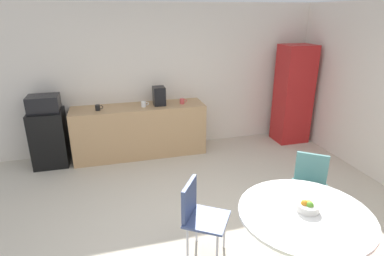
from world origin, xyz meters
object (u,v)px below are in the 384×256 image
(microwave, at_px, (44,104))
(mug_red, at_px, (98,108))
(round_table, at_px, (304,223))
(locker_cabinet, at_px, (293,94))
(fruit_bowl, at_px, (308,206))
(coffee_maker, at_px, (159,96))
(mug_white, at_px, (144,104))
(chair_navy, at_px, (198,211))
(chair_teal, at_px, (310,180))
(mug_green, at_px, (182,101))
(mini_fridge, at_px, (49,138))

(microwave, distance_m, mug_red, 0.83)
(microwave, xyz_separation_m, round_table, (2.64, -3.25, -0.45))
(locker_cabinet, relative_size, fruit_bowl, 9.00)
(mug_red, relative_size, coffee_maker, 0.40)
(locker_cabinet, bearing_deg, mug_white, 179.12)
(round_table, bearing_deg, chair_navy, 146.73)
(round_table, height_order, chair_navy, chair_navy)
(microwave, bearing_deg, fruit_bowl, -50.41)
(fruit_bowl, bearing_deg, chair_navy, 148.55)
(round_table, height_order, fruit_bowl, fruit_bowl)
(chair_teal, height_order, coffee_maker, coffee_maker)
(chair_teal, xyz_separation_m, mug_red, (-2.45, 2.37, 0.43))
(microwave, distance_m, round_table, 4.21)
(mug_white, bearing_deg, mug_green, 0.97)
(microwave, relative_size, chair_navy, 0.58)
(chair_teal, distance_m, fruit_bowl, 1.02)
(mug_white, bearing_deg, chair_navy, -85.67)
(mini_fridge, xyz_separation_m, mug_green, (2.26, -0.04, 0.48))
(chair_teal, distance_m, mug_red, 3.43)
(coffee_maker, bearing_deg, chair_navy, -91.69)
(microwave, xyz_separation_m, mug_green, (2.26, -0.04, -0.11))
(chair_teal, relative_size, fruit_bowl, 3.99)
(fruit_bowl, bearing_deg, mini_fridge, 129.59)
(round_table, distance_m, mug_red, 3.68)
(fruit_bowl, height_order, mug_green, mug_green)
(microwave, bearing_deg, round_table, -50.91)
(mini_fridge, xyz_separation_m, microwave, (0.00, 0.00, 0.60))
(fruit_bowl, distance_m, mug_white, 3.36)
(chair_teal, xyz_separation_m, coffee_maker, (-1.41, 2.44, 0.54))
(locker_cabinet, xyz_separation_m, mug_white, (-2.87, 0.04, 0.01))
(mini_fridge, bearing_deg, microwave, 0.00)
(mini_fridge, distance_m, mug_red, 0.96)
(chair_navy, bearing_deg, round_table, -33.27)
(fruit_bowl, xyz_separation_m, mug_green, (-0.40, 3.18, 0.18))
(mug_green, bearing_deg, mini_fridge, 178.88)
(mug_green, relative_size, mug_red, 1.00)
(mug_white, xyz_separation_m, mug_green, (0.68, 0.01, 0.00))
(locker_cabinet, xyz_separation_m, mug_red, (-3.63, 0.03, 0.01))
(mini_fridge, relative_size, coffee_maker, 2.91)
(mug_red, bearing_deg, mug_green, 0.96)
(mini_fridge, xyz_separation_m, coffee_maker, (1.86, 0.00, 0.59))
(fruit_bowl, xyz_separation_m, mug_red, (-1.85, 3.16, 0.18))
(locker_cabinet, xyz_separation_m, chair_teal, (-1.19, -2.34, -0.41))
(mug_white, height_order, mug_red, same)
(microwave, height_order, coffee_maker, coffee_maker)
(chair_teal, relative_size, mug_green, 6.43)
(mini_fridge, relative_size, locker_cabinet, 0.50)
(mug_green, bearing_deg, chair_teal, -67.25)
(mini_fridge, bearing_deg, chair_teal, -36.74)
(round_table, xyz_separation_m, mug_white, (-1.06, 3.19, 0.34))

